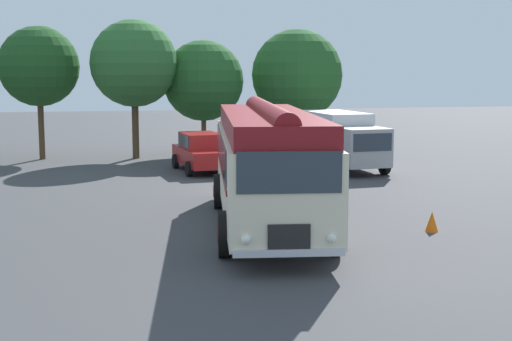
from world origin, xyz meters
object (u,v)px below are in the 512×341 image
Objects in this scene: vintage_bus at (267,160)px; car_near_left at (201,152)px; car_mid_left at (267,151)px; box_van at (342,138)px; traffic_cone at (432,222)px.

car_near_left is (-0.30, 11.51, -1.05)m from vintage_bus.
car_mid_left is at bearing 77.09° from vintage_bus.
car_mid_left is (2.90, -0.15, 0.00)m from car_near_left.
traffic_cone is (-1.63, -12.42, -1.09)m from box_van.
vintage_bus is 11.71m from car_mid_left.
box_van is 12.57m from traffic_cone.
car_near_left is at bearing 109.44° from traffic_cone.
box_van is at bearing 61.69° from vintage_bus.
box_van is 10.75× the size of traffic_cone.
car_mid_left is 8.00× the size of traffic_cone.
car_near_left is at bearing 177.08° from car_mid_left.
car_mid_left is at bearing 173.14° from box_van.
box_van is (5.91, 10.97, -0.53)m from vintage_bus.
vintage_bus is 18.80× the size of traffic_cone.
vintage_bus is 2.35× the size of car_mid_left.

